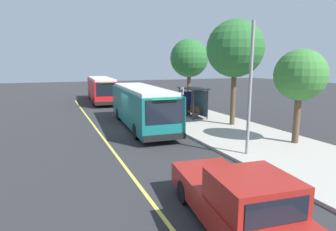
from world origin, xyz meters
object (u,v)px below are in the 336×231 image
pickup_truck (237,201)px  route_sign_post (182,100)px  transit_bus_main (141,105)px  transit_bus_second (101,89)px  pedestrian_commuter (176,105)px  waiting_bench (193,111)px

pickup_truck → route_sign_post: route_sign_post is taller
transit_bus_main → route_sign_post: 3.00m
transit_bus_main → transit_bus_second: size_ratio=0.95×
transit_bus_main → transit_bus_second: 15.60m
transit_bus_main → pickup_truck: 13.69m
transit_bus_second → route_sign_post: size_ratio=4.15×
transit_bus_main → pedestrian_commuter: size_ratio=6.51×
pickup_truck → waiting_bench: bearing=156.4°
waiting_bench → transit_bus_second: bearing=-160.2°
waiting_bench → pedestrian_commuter: 1.66m
waiting_bench → route_sign_post: size_ratio=0.57×
transit_bus_main → pedestrian_commuter: 4.65m
waiting_bench → route_sign_post: 3.40m
pedestrian_commuter → route_sign_post: bearing=-17.2°
transit_bus_main → transit_bus_second: same height
transit_bus_main → pickup_truck: transit_bus_main is taller
transit_bus_main → waiting_bench: transit_bus_main is taller
transit_bus_main → pickup_truck: (13.58, -1.56, -0.76)m
transit_bus_second → route_sign_post: (16.63, 3.03, 0.34)m
waiting_bench → route_sign_post: route_sign_post is taller
transit_bus_main → transit_bus_second: bearing=-179.2°
pickup_truck → pedestrian_commuter: size_ratio=3.31×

